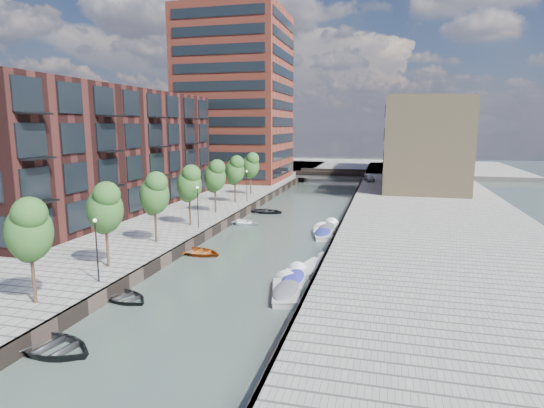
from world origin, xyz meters
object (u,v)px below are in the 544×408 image
at_px(tree_3, 189,182).
at_px(sloop_0, 52,351).
at_px(car, 369,178).
at_px(motorboat_0, 294,279).
at_px(bridge, 331,175).
at_px(tree_2, 154,192).
at_px(tree_6, 251,165).
at_px(motorboat_1, 286,290).
at_px(motorboat_3, 323,233).
at_px(motorboat_4, 328,229).
at_px(tree_4, 215,175).
at_px(motorboat_2, 315,267).
at_px(tree_0, 29,228).
at_px(tree_1, 105,207).
at_px(tree_5, 235,169).
at_px(sloop_2, 198,254).
at_px(sloop_1, 124,300).
at_px(sloop_3, 242,224).

height_order(tree_3, sloop_0, tree_3).
bearing_deg(car, motorboat_0, -109.62).
distance_m(bridge, motorboat_0, 58.35).
distance_m(tree_2, tree_6, 28.00).
bearing_deg(motorboat_1, motorboat_3, 89.56).
distance_m(tree_3, motorboat_4, 15.08).
bearing_deg(tree_4, motorboat_4, -7.73).
bearing_deg(motorboat_4, motorboat_2, -86.98).
height_order(tree_0, tree_1, same).
bearing_deg(motorboat_3, tree_2, -142.26).
distance_m(tree_5, sloop_2, 21.46).
xyz_separation_m(tree_0, motorboat_4, (13.21, 26.21, -5.10)).
bearing_deg(sloop_2, car, -0.80).
height_order(tree_5, sloop_0, tree_5).
height_order(tree_0, motorboat_4, tree_0).
xyz_separation_m(sloop_2, car, (12.37, 47.86, 1.61)).
bearing_deg(tree_4, motorboat_1, -57.95).
bearing_deg(tree_2, motorboat_2, -3.06).
bearing_deg(tree_6, motorboat_1, -69.57).
distance_m(motorboat_1, car, 55.05).
relative_size(tree_1, motorboat_3, 1.17).
distance_m(sloop_1, motorboat_3, 22.50).
xyz_separation_m(tree_4, sloop_2, (3.63, -13.48, -5.31)).
height_order(bridge, motorboat_2, bridge).
distance_m(tree_1, motorboat_4, 23.86).
height_order(tree_2, motorboat_1, tree_2).
relative_size(sloop_1, motorboat_4, 0.76).
xyz_separation_m(tree_5, sloop_3, (3.55, -8.06, -5.31)).
bearing_deg(bridge, tree_2, -98.95).
distance_m(motorboat_1, motorboat_4, 18.77).
xyz_separation_m(sloop_0, motorboat_0, (9.49, 12.83, 0.19)).
height_order(tree_3, sloop_3, tree_3).
relative_size(bridge, tree_1, 2.18).
xyz_separation_m(tree_1, motorboat_1, (12.87, 0.44, -5.11)).
bearing_deg(tree_6, motorboat_0, -68.09).
height_order(tree_4, motorboat_1, tree_4).
bearing_deg(bridge, tree_0, -97.13).
height_order(bridge, tree_4, tree_4).
bearing_deg(motorboat_2, tree_3, 150.87).
bearing_deg(tree_6, motorboat_2, -64.21).
distance_m(motorboat_3, car, 38.47).
xyz_separation_m(sloop_2, sloop_3, (-0.08, 12.41, 0.00)).
xyz_separation_m(sloop_2, motorboat_2, (10.26, -1.26, 0.09)).
distance_m(tree_0, motorboat_2, 19.90).
relative_size(bridge, sloop_2, 3.01).
bearing_deg(motorboat_2, motorboat_0, -105.58).
bearing_deg(bridge, sloop_2, -95.20).
bearing_deg(tree_0, sloop_0, -41.05).
distance_m(tree_4, tree_6, 14.00).
bearing_deg(bridge, motorboat_2, -84.38).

